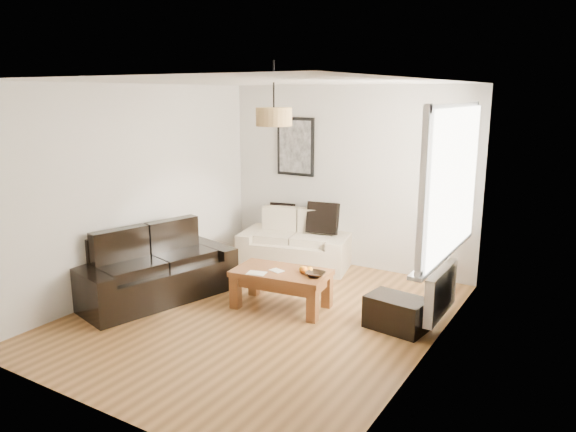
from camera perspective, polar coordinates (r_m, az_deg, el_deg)
The scene contains 21 objects.
floor at distance 6.29m, azimuth -2.88°, elevation -10.42°, with size 4.50×4.50×0.00m, color brown.
ceiling at distance 5.78m, azimuth -3.18°, elevation 13.98°, with size 3.80×4.50×0.00m, color white, non-canonical shape.
wall_back at distance 7.83m, azimuth 6.29°, elevation 4.09°, with size 3.80×0.04×2.60m, color silver, non-canonical shape.
wall_front at distance 4.29m, azimuth -20.22°, elevation -4.02°, with size 3.80×0.04×2.60m, color silver, non-canonical shape.
wall_left at distance 7.13m, azimuth -15.78°, elevation 2.81°, with size 0.04×4.50×2.60m, color silver, non-canonical shape.
wall_right at distance 5.10m, azimuth 14.92°, elevation -1.02°, with size 0.04×4.50×2.60m, color silver, non-canonical shape.
window_bay at distance 5.81m, azimuth 16.98°, elevation 3.54°, with size 0.14×1.90×1.60m, color white, non-canonical shape.
radiator at distance 6.13m, azimuth 15.86°, elevation -7.74°, with size 0.10×0.90×0.52m, color white.
poster at distance 8.15m, azimuth 0.81°, elevation 7.34°, with size 0.62×0.04×0.87m, color black, non-canonical shape.
pendant_shade at distance 6.03m, azimuth -1.50°, elevation 10.44°, with size 0.40×0.40×0.20m, color tan.
loveseat_cream at distance 7.88m, azimuth 0.78°, elevation -2.56°, with size 1.56×0.85×0.77m, color beige, non-canonical shape.
sofa_leather at distance 6.86m, azimuth -13.91°, elevation -5.12°, with size 1.90×0.92×0.82m, color black, non-canonical shape.
coffee_table at distance 6.42m, azimuth -0.70°, elevation -7.72°, with size 1.12×0.61×0.46m, color brown, non-canonical shape.
ottoman at distance 6.00m, azimuth 11.40°, elevation -10.01°, with size 0.63×0.40×0.36m, color black.
cushion_left at distance 8.14m, azimuth -0.66°, elevation 0.09°, with size 0.37×0.11×0.37m, color black.
cushion_right at distance 7.80m, azimuth 3.68°, elevation -0.21°, with size 0.45×0.14×0.45m, color black.
fruit_bowl at distance 6.14m, azimuth 2.93°, elevation -6.18°, with size 0.22×0.22×0.05m, color black.
orange_a at distance 6.24m, azimuth 1.76°, elevation -5.72°, with size 0.08×0.08×0.08m, color orange.
orange_b at distance 6.25m, azimuth 2.32°, elevation -5.70°, with size 0.07×0.07×0.07m, color orange.
orange_c at distance 6.26m, azimuth 1.54°, elevation -5.65°, with size 0.08×0.08×0.08m, color orange.
papers at distance 6.25m, azimuth -3.34°, elevation -6.05°, with size 0.21×0.15×0.01m, color silver.
Camera 1 is at (3.26, -4.77, 2.49)m, focal length 33.64 mm.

